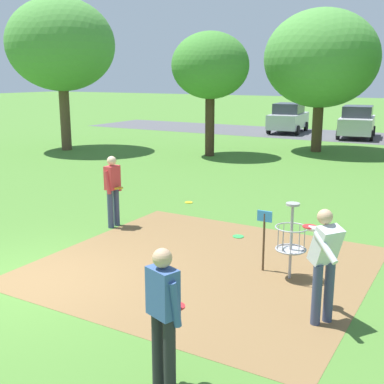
{
  "coord_description": "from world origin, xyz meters",
  "views": [
    {
      "loc": [
        6.5,
        -5.53,
        3.53
      ],
      "look_at": [
        1.13,
        3.72,
        1.0
      ],
      "focal_mm": 46.08,
      "sensor_mm": 36.0,
      "label": 1
    }
  ],
  "objects": [
    {
      "name": "tree_mid_center",
      "position": [
        -0.12,
        17.69,
        4.28
      ],
      "size": [
        5.24,
        5.24,
        6.53
      ],
      "color": "#4C3823",
      "rests_on": "ground"
    },
    {
      "name": "parking_lot_strip",
      "position": [
        0.0,
        24.57,
        0.0
      ],
      "size": [
        36.0,
        6.0,
        0.01
      ],
      "primitive_type": "cube",
      "color": "#4C4C51",
      "rests_on": "ground"
    },
    {
      "name": "dirt_tee_pad",
      "position": [
        2.26,
        2.22,
        0.0
      ],
      "size": [
        5.9,
        5.57,
        0.01
      ],
      "primitive_type": "cube",
      "color": "brown",
      "rests_on": "ground"
    },
    {
      "name": "frisbee_by_tee",
      "position": [
        -0.4,
        6.18,
        0.01
      ],
      "size": [
        0.22,
        0.22,
        0.02
      ],
      "primitive_type": "cylinder",
      "color": "gold",
      "rests_on": "ground"
    },
    {
      "name": "parked_car_leftmost",
      "position": [
        -4.03,
        24.8,
        0.92
      ],
      "size": [
        2.32,
        4.37,
        1.84
      ],
      "color": "#B2B7BC",
      "rests_on": "ground"
    },
    {
      "name": "disc_golf_basket",
      "position": [
        3.82,
        2.46,
        0.75
      ],
      "size": [
        0.98,
        0.58,
        1.39
      ],
      "color": "#9E9EA3",
      "rests_on": "ground"
    },
    {
      "name": "ground_plane",
      "position": [
        0.0,
        0.0,
        0.0
      ],
      "size": [
        160.0,
        160.0,
        0.0
      ],
      "primitive_type": "plane",
      "color": "#47752D"
    },
    {
      "name": "tree_near_right",
      "position": [
        -10.82,
        12.09,
        4.93
      ],
      "size": [
        5.03,
        5.03,
        7.09
      ],
      "color": "brown",
      "rests_on": "ground"
    },
    {
      "name": "player_waiting_left",
      "position": [
        3.69,
        -1.33,
        0.97
      ],
      "size": [
        0.5,
        0.44,
        1.71
      ],
      "color": "#232328",
      "rests_on": "ground"
    },
    {
      "name": "player_throwing",
      "position": [
        4.82,
        1.13,
        0.99
      ],
      "size": [
        0.77,
        0.99,
        1.71
      ],
      "color": "#384260",
      "rests_on": "ground"
    },
    {
      "name": "parked_car_center_left",
      "position": [
        0.36,
        24.18,
        0.92
      ],
      "size": [
        2.41,
        4.41,
        1.84
      ],
      "color": "silver",
      "rests_on": "ground"
    },
    {
      "name": "frisbee_mid_grass",
      "position": [
        2.11,
        4.1,
        0.01
      ],
      "size": [
        0.25,
        0.25,
        0.02
      ],
      "primitive_type": "cylinder",
      "color": "green",
      "rests_on": "ground"
    },
    {
      "name": "player_foreground_watching",
      "position": [
        -0.8,
        3.32,
        0.97
      ],
      "size": [
        0.4,
        0.47,
        1.71
      ],
      "color": "#384260",
      "rests_on": "ground"
    },
    {
      "name": "tree_mid_left",
      "position": [
        -3.92,
        14.0,
        3.93
      ],
      "size": [
        3.4,
        3.4,
        5.41
      ],
      "color": "#422D1E",
      "rests_on": "ground"
    }
  ]
}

